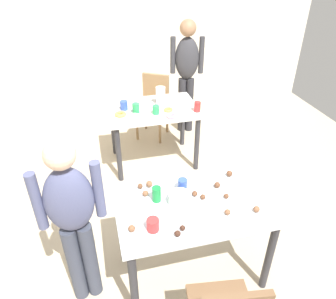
% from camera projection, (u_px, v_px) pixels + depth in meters
% --- Properties ---
extents(ground_plane, '(6.40, 6.40, 0.00)m').
position_uv_depth(ground_plane, '(170.00, 258.00, 2.88)').
color(ground_plane, tan).
extents(wall_back, '(6.40, 0.10, 2.60)m').
position_uv_depth(wall_back, '(117.00, 30.00, 4.80)').
color(wall_back, beige).
rests_on(wall_back, ground_plane).
extents(dining_table_near, '(1.17, 0.68, 0.75)m').
position_uv_depth(dining_table_near, '(194.00, 216.00, 2.43)').
color(dining_table_near, silver).
rests_on(dining_table_near, ground_plane).
extents(dining_table_far, '(1.05, 0.72, 0.75)m').
position_uv_depth(dining_table_far, '(153.00, 116.00, 3.84)').
color(dining_table_far, white).
rests_on(dining_table_far, ground_plane).
extents(chair_far_table, '(0.55, 0.55, 0.87)m').
position_uv_depth(chair_far_table, '(154.00, 102.00, 4.53)').
color(chair_far_table, olive).
rests_on(chair_far_table, ground_plane).
extents(person_girl_near, '(0.45, 0.22, 1.43)m').
position_uv_depth(person_girl_near, '(72.00, 215.00, 2.14)').
color(person_girl_near, '#383D4C').
rests_on(person_girl_near, ground_plane).
extents(person_adult_far, '(0.45, 0.27, 1.59)m').
position_uv_depth(person_adult_far, '(187.00, 68.00, 4.37)').
color(person_adult_far, '#28282D').
rests_on(person_adult_far, ground_plane).
extents(mixing_bowl, '(0.17, 0.17, 0.08)m').
position_uv_depth(mixing_bowl, '(180.00, 199.00, 2.36)').
color(mixing_bowl, white).
rests_on(mixing_bowl, dining_table_near).
extents(soda_can, '(0.07, 0.07, 0.12)m').
position_uv_depth(soda_can, '(157.00, 194.00, 2.38)').
color(soda_can, '#198438').
rests_on(soda_can, dining_table_near).
extents(fork_near, '(0.17, 0.02, 0.01)m').
position_uv_depth(fork_near, '(247.00, 184.00, 2.57)').
color(fork_near, silver).
rests_on(fork_near, dining_table_near).
extents(cup_near_0, '(0.07, 0.07, 0.10)m').
position_uv_depth(cup_near_0, '(182.00, 185.00, 2.48)').
color(cup_near_0, '#3351B2').
rests_on(cup_near_0, dining_table_near).
extents(cup_near_1, '(0.08, 0.08, 0.09)m').
position_uv_depth(cup_near_1, '(153.00, 225.00, 2.14)').
color(cup_near_1, red).
rests_on(cup_near_1, dining_table_near).
extents(cake_ball_0, '(0.04, 0.04, 0.04)m').
position_uv_depth(cake_ball_0, '(203.00, 197.00, 2.42)').
color(cake_ball_0, brown).
rests_on(cake_ball_0, dining_table_near).
extents(cake_ball_1, '(0.04, 0.04, 0.04)m').
position_uv_depth(cake_ball_1, '(195.00, 194.00, 2.45)').
color(cake_ball_1, brown).
rests_on(cake_ball_1, dining_table_near).
extents(cake_ball_2, '(0.04, 0.04, 0.04)m').
position_uv_depth(cake_ball_2, '(177.00, 233.00, 2.11)').
color(cake_ball_2, '#3D2319').
rests_on(cake_ball_2, dining_table_near).
extents(cake_ball_3, '(0.05, 0.05, 0.05)m').
position_uv_depth(cake_ball_3, '(217.00, 185.00, 2.53)').
color(cake_ball_3, brown).
rests_on(cake_ball_3, dining_table_near).
extents(cake_ball_4, '(0.05, 0.05, 0.05)m').
position_uv_depth(cake_ball_4, '(132.00, 228.00, 2.14)').
color(cake_ball_4, brown).
rests_on(cake_ball_4, dining_table_near).
extents(cake_ball_5, '(0.05, 0.05, 0.05)m').
position_uv_depth(cake_ball_5, '(229.00, 174.00, 2.65)').
color(cake_ball_5, brown).
rests_on(cake_ball_5, dining_table_near).
extents(cake_ball_6, '(0.04, 0.04, 0.04)m').
position_uv_depth(cake_ball_6, '(226.00, 196.00, 2.42)').
color(cake_ball_6, brown).
rests_on(cake_ball_6, dining_table_near).
extents(cake_ball_7, '(0.04, 0.04, 0.04)m').
position_uv_depth(cake_ball_7, '(228.00, 212.00, 2.28)').
color(cake_ball_7, brown).
rests_on(cake_ball_7, dining_table_near).
extents(cake_ball_8, '(0.04, 0.04, 0.04)m').
position_uv_depth(cake_ball_8, '(140.00, 186.00, 2.52)').
color(cake_ball_8, brown).
rests_on(cake_ball_8, dining_table_near).
extents(cake_ball_9, '(0.04, 0.04, 0.04)m').
position_uv_depth(cake_ball_9, '(183.00, 228.00, 2.15)').
color(cake_ball_9, '#3D2319').
rests_on(cake_ball_9, dining_table_near).
extents(cake_ball_10, '(0.05, 0.05, 0.05)m').
position_uv_depth(cake_ball_10, '(257.00, 209.00, 2.30)').
color(cake_ball_10, brown).
rests_on(cake_ball_10, dining_table_near).
extents(cake_ball_11, '(0.05, 0.05, 0.05)m').
position_uv_depth(cake_ball_11, '(149.00, 184.00, 2.54)').
color(cake_ball_11, brown).
rests_on(cake_ball_11, dining_table_near).
extents(cake_ball_12, '(0.05, 0.05, 0.05)m').
position_uv_depth(cake_ball_12, '(145.00, 193.00, 2.45)').
color(cake_ball_12, brown).
rests_on(cake_ball_12, dining_table_near).
extents(pitcher_far, '(0.11, 0.11, 0.21)m').
position_uv_depth(pitcher_far, '(161.00, 96.00, 3.81)').
color(pitcher_far, white).
rests_on(pitcher_far, dining_table_far).
extents(cup_far_0, '(0.09, 0.09, 0.11)m').
position_uv_depth(cup_far_0, '(124.00, 105.00, 3.71)').
color(cup_far_0, '#3351B2').
rests_on(cup_far_0, dining_table_far).
extents(cup_far_1, '(0.08, 0.08, 0.10)m').
position_uv_depth(cup_far_1, '(156.00, 110.00, 3.62)').
color(cup_far_1, green).
rests_on(cup_far_1, dining_table_far).
extents(cup_far_2, '(0.08, 0.08, 0.12)m').
position_uv_depth(cup_far_2, '(136.00, 108.00, 3.63)').
color(cup_far_2, green).
rests_on(cup_far_2, dining_table_far).
extents(cup_far_3, '(0.07, 0.07, 0.12)m').
position_uv_depth(cup_far_3, '(197.00, 107.00, 3.67)').
color(cup_far_3, red).
rests_on(cup_far_3, dining_table_far).
extents(donut_far_0, '(0.14, 0.14, 0.04)m').
position_uv_depth(donut_far_0, '(113.00, 101.00, 3.90)').
color(donut_far_0, white).
rests_on(donut_far_0, dining_table_far).
extents(donut_far_1, '(0.11, 0.11, 0.03)m').
position_uv_depth(donut_far_1, '(168.00, 110.00, 3.70)').
color(donut_far_1, gold).
rests_on(donut_far_1, dining_table_far).
extents(donut_far_2, '(0.13, 0.13, 0.04)m').
position_uv_depth(donut_far_2, '(120.00, 114.00, 3.60)').
color(donut_far_2, gold).
rests_on(donut_far_2, dining_table_far).
extents(donut_far_3, '(0.12, 0.12, 0.04)m').
position_uv_depth(donut_far_3, '(135.00, 116.00, 3.56)').
color(donut_far_3, white).
rests_on(donut_far_3, dining_table_far).
extents(donut_far_4, '(0.12, 0.12, 0.04)m').
position_uv_depth(donut_far_4, '(171.00, 116.00, 3.57)').
color(donut_far_4, pink).
rests_on(donut_far_4, dining_table_far).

